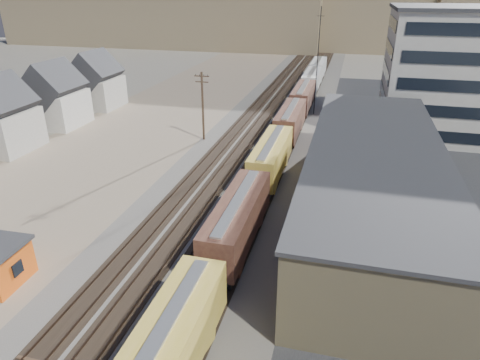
# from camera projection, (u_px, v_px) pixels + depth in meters

# --- Properties ---
(ballast_bed) EXTENTS (18.00, 200.00, 0.06)m
(ballast_bed) POSITION_uv_depth(u_px,v_px,m) (270.00, 128.00, 69.01)
(ballast_bed) COLOR #4C4742
(ballast_bed) RESTS_ON ground
(dirt_yard) EXTENTS (24.00, 180.00, 0.03)m
(dirt_yard) POSITION_uv_depth(u_px,v_px,m) (128.00, 137.00, 64.79)
(dirt_yard) COLOR #7D6A56
(dirt_yard) RESTS_ON ground
(asphalt_lot) EXTENTS (26.00, 120.00, 0.04)m
(asphalt_lot) POSITION_uv_depth(u_px,v_px,m) (428.00, 179.00, 50.76)
(asphalt_lot) COLOR #232326
(asphalt_lot) RESTS_ON ground
(rail_tracks) EXTENTS (11.40, 200.00, 0.24)m
(rail_tracks) POSITION_uv_depth(u_px,v_px,m) (267.00, 127.00, 69.10)
(rail_tracks) COLOR black
(rail_tracks) RESTS_ON ground
(freight_train) EXTENTS (3.00, 119.74, 4.46)m
(freight_train) POSITION_uv_depth(u_px,v_px,m) (282.00, 136.00, 56.57)
(freight_train) COLOR black
(freight_train) RESTS_ON ground
(warehouse) EXTENTS (12.40, 40.40, 7.25)m
(warehouse) POSITION_uv_depth(u_px,v_px,m) (372.00, 179.00, 42.05)
(warehouse) COLOR tan
(warehouse) RESTS_ON ground
(office_tower) EXTENTS (22.60, 18.60, 18.45)m
(office_tower) POSITION_uv_depth(u_px,v_px,m) (464.00, 73.00, 63.13)
(office_tower) COLOR #9E998E
(office_tower) RESTS_ON ground
(utility_pole_north) EXTENTS (2.20, 0.32, 10.00)m
(utility_pole_north) POSITION_uv_depth(u_px,v_px,m) (203.00, 105.00, 61.73)
(utility_pole_north) COLOR #382619
(utility_pole_north) RESTS_ON ground
(radio_mast) EXTENTS (1.20, 0.16, 18.00)m
(radio_mast) POSITION_uv_depth(u_px,v_px,m) (317.00, 62.00, 72.67)
(radio_mast) COLOR black
(radio_mast) RESTS_ON ground
(hills_north) EXTENTS (265.00, 80.00, 32.00)m
(hills_north) POSITION_uv_depth(u_px,v_px,m) (329.00, 5.00, 166.97)
(hills_north) COLOR brown
(hills_north) RESTS_ON ground
(parked_car_blue) EXTENTS (5.53, 4.95, 1.43)m
(parked_car_blue) POSITION_uv_depth(u_px,v_px,m) (438.00, 140.00, 61.71)
(parked_car_blue) COLOR navy
(parked_car_blue) RESTS_ON ground
(parked_car_far) EXTENTS (2.24, 4.38, 1.43)m
(parked_car_far) POSITION_uv_depth(u_px,v_px,m) (458.00, 125.00, 68.01)
(parked_car_far) COLOR silver
(parked_car_far) RESTS_ON ground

